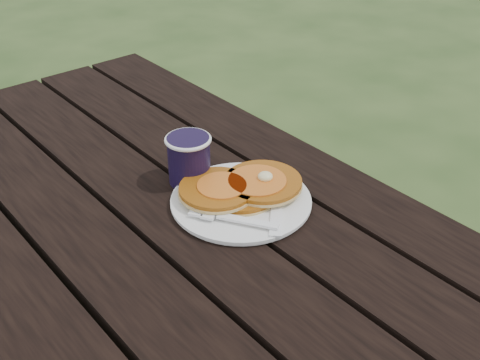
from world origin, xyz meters
TOP-DOWN VIEW (x-y plane):
  - plate at (0.12, 0.11)m, footprint 0.30×0.30m
  - pancake_stack at (0.13, 0.12)m, footprint 0.22×0.18m
  - knife at (0.15, 0.05)m, footprint 0.14×0.14m
  - fork at (0.07, 0.04)m, footprint 0.11×0.15m
  - coffee_cup at (0.09, 0.23)m, footprint 0.09×0.09m

SIDE VIEW (x-z plane):
  - plate at x=0.12m, z-range 0.75..0.76m
  - knife at x=0.15m, z-range 0.76..0.76m
  - fork at x=0.07m, z-range 0.77..0.77m
  - pancake_stack at x=0.13m, z-range 0.76..0.79m
  - coffee_cup at x=0.09m, z-range 0.76..0.85m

